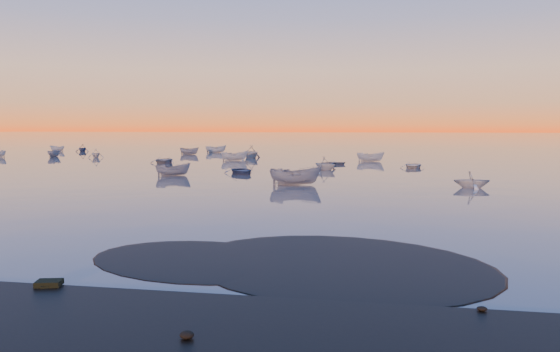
% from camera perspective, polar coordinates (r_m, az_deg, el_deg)
% --- Properties ---
extents(ground, '(600.00, 600.00, 0.00)m').
position_cam_1_polar(ground, '(118.55, 7.62, 2.79)').
color(ground, '#665B55').
rests_on(ground, ground).
extents(mud_lobes, '(140.00, 6.00, 0.07)m').
position_cam_1_polar(mud_lobes, '(18.88, -7.43, -10.30)').
color(mud_lobes, black).
rests_on(mud_lobes, ground).
extents(moored_fleet, '(124.00, 58.00, 1.20)m').
position_cam_1_polar(moored_fleet, '(71.71, 5.82, 1.21)').
color(moored_fleet, beige).
rests_on(moored_fleet, ground).
extents(boat_near_left, '(4.52, 3.60, 1.05)m').
position_cam_1_polar(boat_near_left, '(57.68, -4.06, 0.23)').
color(boat_near_left, '#3B4D72').
rests_on(boat_near_left, ground).
extents(boat_near_center, '(3.32, 3.85, 1.25)m').
position_cam_1_polar(boat_near_center, '(56.39, -11.09, 0.03)').
color(boat_near_center, slate).
rests_on(boat_near_center, ground).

